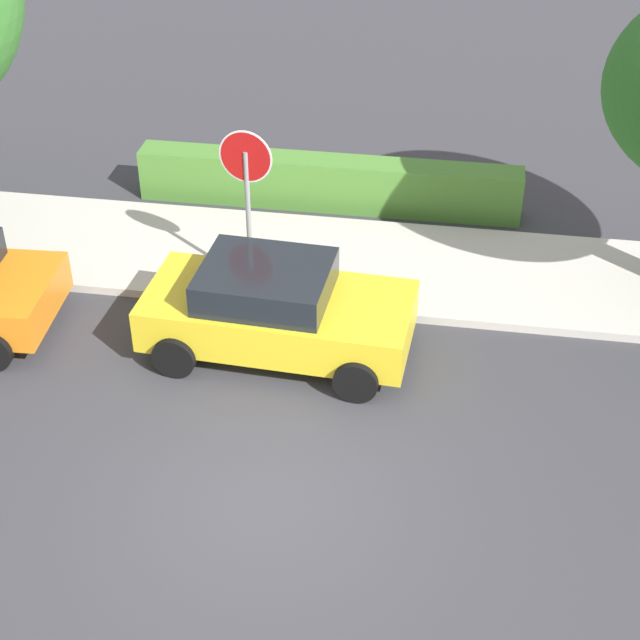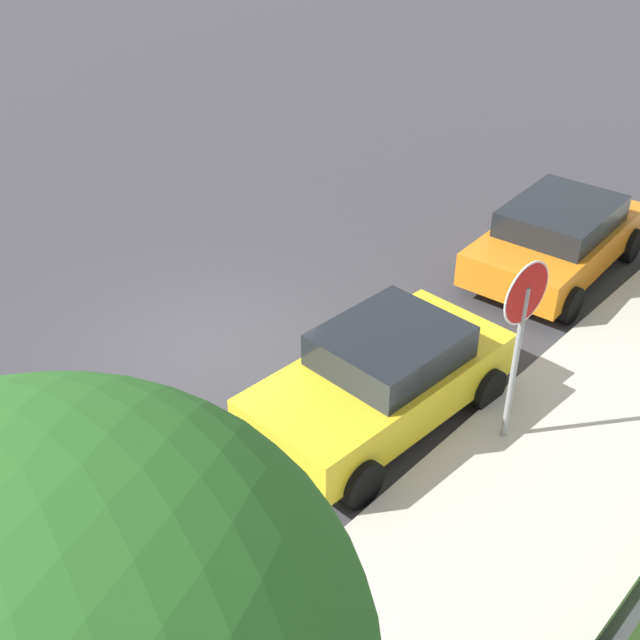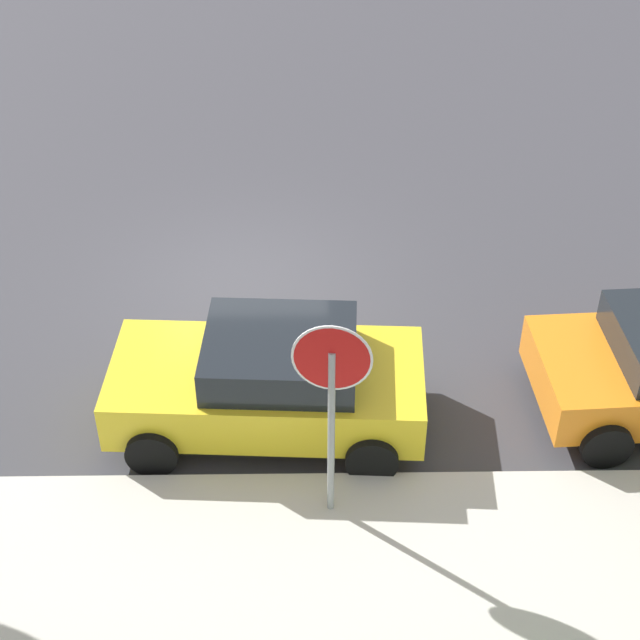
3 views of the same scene
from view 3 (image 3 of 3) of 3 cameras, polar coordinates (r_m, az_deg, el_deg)
ground_plane at (r=15.12m, az=-4.37°, el=2.01°), size 60.00×60.00×0.00m
sidewalk_curb at (r=11.06m, az=-5.76°, el=-14.63°), size 32.00×2.90×0.14m
stop_sign at (r=10.26m, az=0.68°, el=-4.10°), size 0.84×0.12×2.81m
parked_car_yellow at (r=12.23m, az=-2.94°, el=-3.55°), size 3.98×2.17×1.43m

